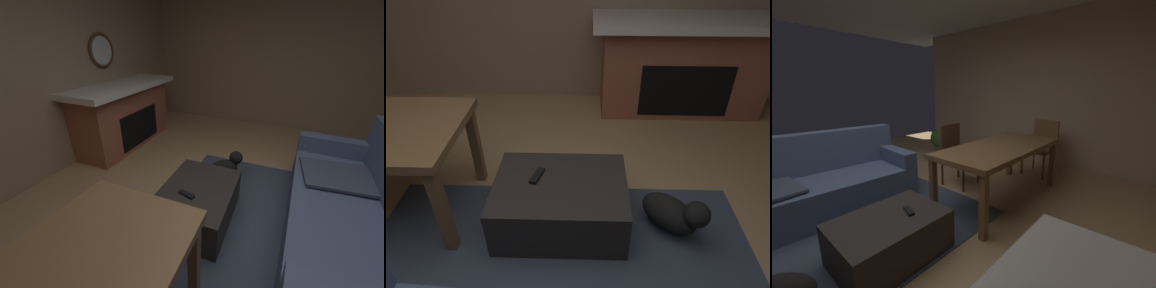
# 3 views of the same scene
# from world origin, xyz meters

# --- Properties ---
(floor) EXTENTS (8.19, 8.19, 0.00)m
(floor) POSITION_xyz_m (0.00, 0.00, 0.00)
(floor) COLOR tan
(fireplace) EXTENTS (1.97, 0.76, 1.04)m
(fireplace) POSITION_xyz_m (-1.41, -2.30, 0.53)
(fireplace) COLOR #9E5642
(fireplace) RESTS_ON ground
(ottoman_coffee_table) EXTENTS (0.90, 0.67, 0.38)m
(ottoman_coffee_table) POSITION_xyz_m (-0.20, -0.51, 0.19)
(ottoman_coffee_table) COLOR #2D2826
(ottoman_coffee_table) RESTS_ON ground
(tv_remote) EXTENTS (0.09, 0.17, 0.02)m
(tv_remote) POSITION_xyz_m (-0.04, -0.56, 0.39)
(tv_remote) COLOR black
(tv_remote) RESTS_ON ottoman_coffee_table
(small_dog) EXTENTS (0.46, 0.45, 0.32)m
(small_dog) POSITION_xyz_m (-0.98, -0.43, 0.19)
(small_dog) COLOR black
(small_dog) RESTS_ON ground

